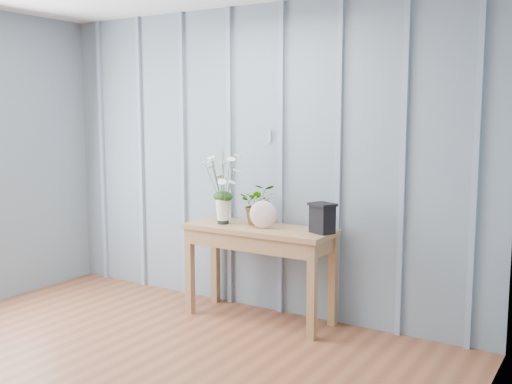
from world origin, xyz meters
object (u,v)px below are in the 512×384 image
Objects in this scene: sideboard at (259,241)px; daisy_vase at (223,180)px; felt_disc_vessel at (263,215)px; carved_box at (322,218)px.

daisy_vase is at bearing -171.00° from sideboard.
felt_disc_vessel is 0.47m from carved_box.
sideboard is 0.58m from carved_box.
felt_disc_vessel reaches higher than sideboard.
felt_disc_vessel is 0.97× the size of carved_box.
carved_box is (0.84, 0.07, -0.24)m from daisy_vase.
felt_disc_vessel is (0.38, -0.01, -0.25)m from daisy_vase.
daisy_vase is 2.61× the size of felt_disc_vessel.
daisy_vase is at bearing -174.96° from carved_box.
daisy_vase is at bearing 166.84° from felt_disc_vessel.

